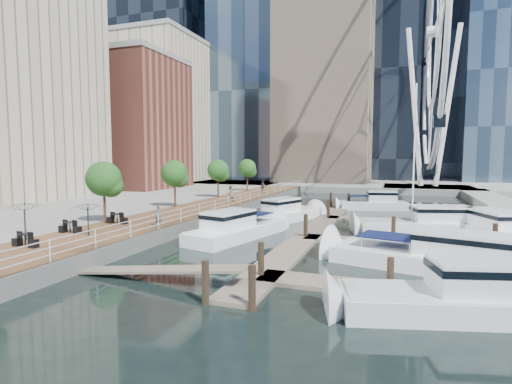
% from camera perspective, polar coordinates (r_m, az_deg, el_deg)
% --- Properties ---
extents(ground, '(520.00, 520.00, 0.00)m').
position_cam_1_polar(ground, '(22.84, -4.88, -10.03)').
color(ground, black).
rests_on(ground, ground).
extents(boardwalk, '(6.00, 60.00, 1.00)m').
position_cam_1_polar(boardwalk, '(39.86, -7.75, -2.82)').
color(boardwalk, brown).
rests_on(boardwalk, ground).
extents(seawall, '(0.25, 60.00, 1.00)m').
position_cam_1_polar(seawall, '(38.59, -3.79, -3.05)').
color(seawall, '#595954').
rests_on(seawall, ground).
extents(land_inland, '(48.00, 90.00, 1.00)m').
position_cam_1_polar(land_inland, '(57.43, -32.45, -1.16)').
color(land_inland, gray).
rests_on(land_inland, ground).
extents(land_far, '(200.00, 114.00, 1.00)m').
position_cam_1_polar(land_far, '(122.53, 15.27, 2.36)').
color(land_far, gray).
rests_on(land_far, ground).
extents(pier, '(14.00, 12.00, 1.00)m').
position_cam_1_polar(pier, '(72.43, 23.34, 0.35)').
color(pier, gray).
rests_on(pier, ground).
extents(railing, '(0.10, 60.00, 1.05)m').
position_cam_1_polar(railing, '(38.49, -3.93, -1.53)').
color(railing, white).
rests_on(railing, boardwalk).
extents(floating_docks, '(16.00, 34.00, 2.60)m').
position_cam_1_polar(floating_docks, '(30.56, 17.08, -5.43)').
color(floating_docks, '#6D6051').
rests_on(floating_docks, ground).
extents(midrise_condos, '(19.00, 67.00, 28.00)m').
position_cam_1_polar(midrise_condos, '(63.87, -23.10, 11.40)').
color(midrise_condos, '#BCAD8E').
rests_on(midrise_condos, ground).
extents(ferris_wheel, '(5.80, 45.60, 47.80)m').
position_cam_1_polar(ferris_wheel, '(74.93, 24.06, 20.11)').
color(ferris_wheel, white).
rests_on(ferris_wheel, ground).
extents(street_trees, '(2.60, 42.60, 4.60)m').
position_cam_1_polar(street_trees, '(39.82, -11.55, 2.59)').
color(street_trees, '#3F2B1C').
rests_on(street_trees, ground).
extents(cafe_tables, '(2.50, 13.70, 0.74)m').
position_cam_1_polar(cafe_tables, '(27.01, -27.40, -5.25)').
color(cafe_tables, black).
rests_on(cafe_tables, ground).
extents(yacht_foreground, '(12.05, 5.90, 2.15)m').
position_cam_1_polar(yacht_foreground, '(23.30, 24.12, -10.16)').
color(yacht_foreground, white).
rests_on(yacht_foreground, ground).
extents(pedestrian_near, '(0.60, 0.46, 1.47)m').
position_cam_1_polar(pedestrian_near, '(29.28, -13.80, -3.34)').
color(pedestrian_near, '#495261').
rests_on(pedestrian_near, boardwalk).
extents(pedestrian_mid, '(0.99, 1.10, 1.87)m').
position_cam_1_polar(pedestrian_mid, '(43.55, -3.70, -0.21)').
color(pedestrian_mid, gray).
rests_on(pedestrian_mid, boardwalk).
extents(pedestrian_far, '(1.06, 0.61, 1.70)m').
position_cam_1_polar(pedestrian_far, '(54.22, 0.99, 0.75)').
color(pedestrian_far, '#373944').
rests_on(pedestrian_far, boardwalk).
extents(moored_yachts, '(23.08, 34.61, 11.50)m').
position_cam_1_polar(moored_yachts, '(32.87, 19.52, -5.64)').
color(moored_yachts, white).
rests_on(moored_yachts, ground).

